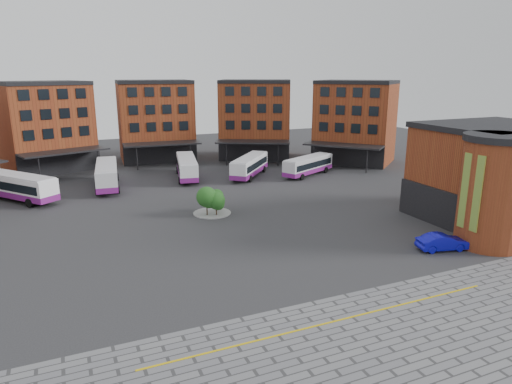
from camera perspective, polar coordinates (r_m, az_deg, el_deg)
name	(u,v)px	position (r m, az deg, el deg)	size (l,w,h in m)	color
ground	(232,252)	(42.33, -2.98, -7.52)	(160.00, 160.00, 0.00)	#28282B
yellow_line	(335,321)	(31.89, 9.81, -15.62)	(26.00, 0.15, 0.02)	gold
main_building	(118,129)	(76.01, -16.83, 7.51)	(94.14, 42.48, 14.60)	brown
east_building	(492,175)	(55.12, 27.40, 1.86)	(17.40, 15.40, 10.60)	brown
tree_island	(212,200)	(52.58, -5.52, -0.98)	(4.40, 4.40, 3.43)	gray
bus_b	(18,186)	(65.69, -27.63, 0.62)	(9.77, 11.39, 3.45)	white
bus_c	(107,175)	(68.28, -18.14, 2.08)	(4.16, 12.57, 3.48)	silver
bus_d	(187,167)	(71.49, -8.64, 3.12)	(4.98, 12.00, 3.29)	white
bus_e	(250,166)	(71.87, -0.80, 3.32)	(9.45, 10.36, 3.22)	white
bus_f	(308,165)	(73.20, 6.54, 3.34)	(10.65, 6.95, 3.01)	silver
blue_car	(442,242)	(45.89, 22.27, -5.81)	(1.64, 4.71, 1.55)	#0E0DB2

